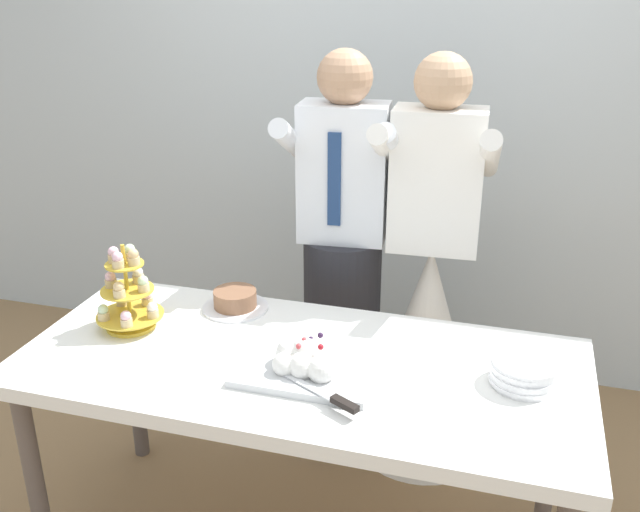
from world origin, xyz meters
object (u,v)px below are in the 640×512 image
object	(u,v)px
dessert_table	(300,380)
main_cake_tray	(308,361)
person_bride	(427,324)
person_groom	(342,277)
cupcake_stand	(128,295)
plate_stack	(524,373)
round_cake	(235,301)

from	to	relation	value
dessert_table	main_cake_tray	distance (m)	0.14
main_cake_tray	person_bride	size ratio (longest dim) A/B	0.25
person_groom	person_bride	distance (m)	0.40
main_cake_tray	person_bride	world-z (taller)	person_bride
cupcake_stand	plate_stack	xyz separation A→B (m)	(1.31, 0.00, -0.08)
main_cake_tray	plate_stack	distance (m)	0.65
person_groom	main_cake_tray	bearing A→B (deg)	-83.09
cupcake_stand	round_cake	xyz separation A→B (m)	(0.29, 0.23, -0.09)
person_groom	person_bride	bearing A→B (deg)	-0.79
round_cake	person_bride	world-z (taller)	person_bride
main_cake_tray	person_bride	xyz separation A→B (m)	(0.27, 0.79, -0.23)
dessert_table	main_cake_tray	size ratio (longest dim) A/B	4.29
dessert_table	round_cake	distance (m)	0.45
dessert_table	person_bride	xyz separation A→B (m)	(0.31, 0.72, -0.12)
dessert_table	main_cake_tray	bearing A→B (deg)	-53.90
plate_stack	person_groom	bearing A→B (deg)	137.38
cupcake_stand	main_cake_tray	xyz separation A→B (m)	(0.68, -0.12, -0.08)
cupcake_stand	plate_stack	size ratio (longest dim) A/B	1.50
main_cake_tray	round_cake	xyz separation A→B (m)	(-0.38, 0.35, -0.01)
round_cake	person_groom	world-z (taller)	person_groom
cupcake_stand	person_groom	world-z (taller)	person_groom
plate_stack	person_bride	world-z (taller)	person_bride
plate_stack	main_cake_tray	bearing A→B (deg)	-169.57
cupcake_stand	person_groom	bearing A→B (deg)	49.36
dessert_table	round_cake	size ratio (longest dim) A/B	7.50
main_cake_tray	plate_stack	bearing A→B (deg)	10.43
round_cake	dessert_table	bearing A→B (deg)	-39.83
dessert_table	person_groom	size ratio (longest dim) A/B	1.08
cupcake_stand	main_cake_tray	size ratio (longest dim) A/B	0.73
cupcake_stand	round_cake	bearing A→B (deg)	38.23
main_cake_tray	person_groom	size ratio (longest dim) A/B	0.25
dessert_table	person_bride	size ratio (longest dim) A/B	1.08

